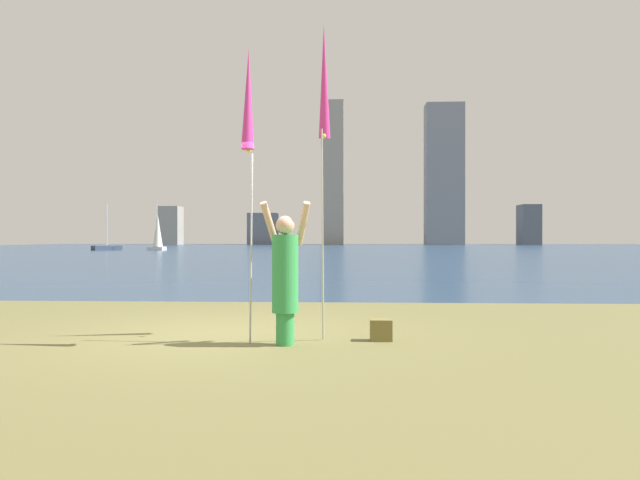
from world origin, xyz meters
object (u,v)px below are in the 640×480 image
at_px(kite_flag_left, 248,105).
at_px(bag, 381,330).
at_px(sailboat_5, 158,233).
at_px(sailboat_0, 107,247).
at_px(kite_flag_right, 324,88).
at_px(person, 285,274).

relative_size(kite_flag_left, bag, 13.10).
relative_size(kite_flag_left, sailboat_5, 0.69).
distance_m(bag, sailboat_0, 60.60).
distance_m(kite_flag_left, kite_flag_right, 1.23).
bearing_deg(kite_flag_right, kite_flag_left, -141.01).
bearing_deg(sailboat_5, sailboat_0, -178.30).
xyz_separation_m(person, kite_flag_right, (0.45, 0.70, 2.48)).
height_order(kite_flag_right, bag, kite_flag_right).
bearing_deg(kite_flag_right, bag, -23.72).
height_order(person, kite_flag_left, kite_flag_left).
height_order(person, sailboat_0, sailboat_0).
distance_m(bag, sailboat_5, 58.65).
relative_size(person, kite_flag_right, 0.43).
relative_size(kite_flag_right, bag, 14.84).
bearing_deg(sailboat_0, bag, -64.55).
bearing_deg(person, sailboat_5, 120.02).
height_order(kite_flag_right, sailboat_5, sailboat_5).
bearing_deg(kite_flag_left, sailboat_0, 113.85).
relative_size(person, bag, 6.34).
bearing_deg(kite_flag_left, sailboat_5, 108.93).
height_order(bag, sailboat_0, sailboat_0).
bearing_deg(sailboat_0, sailboat_5, 1.70).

